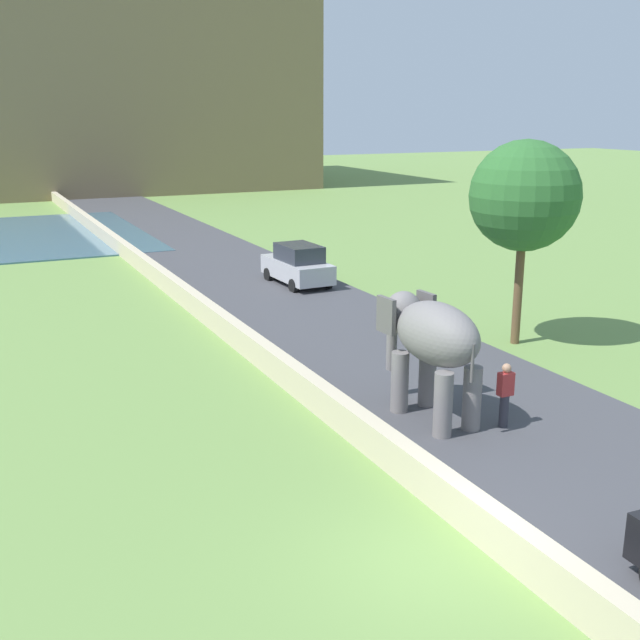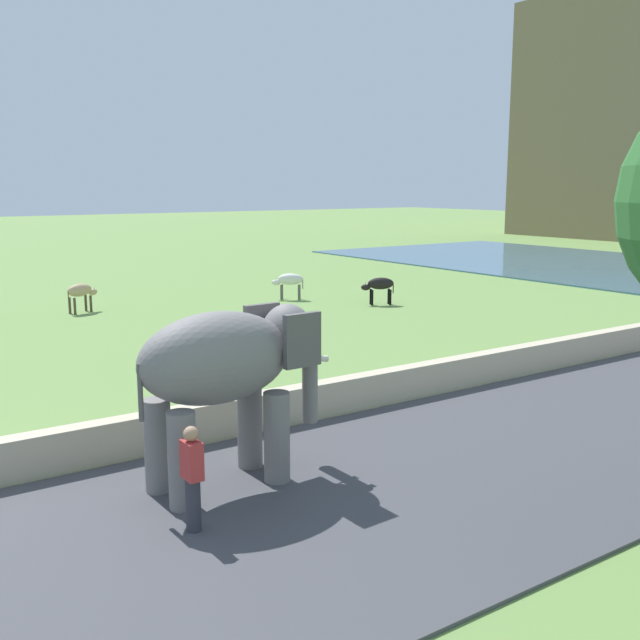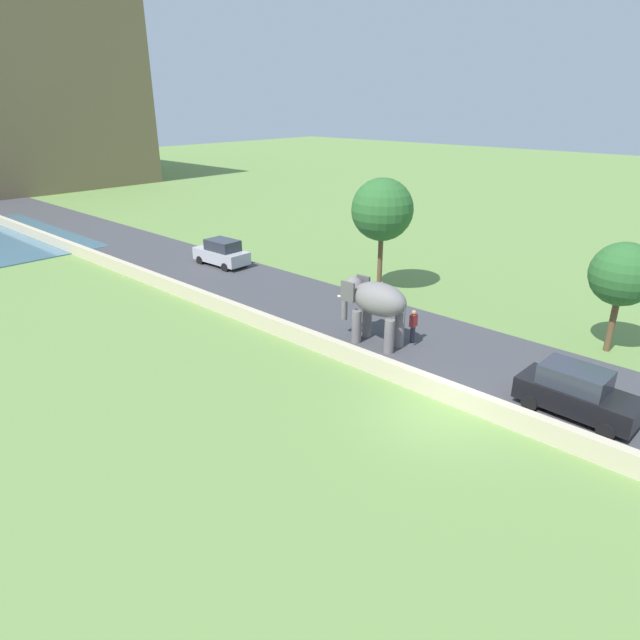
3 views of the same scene
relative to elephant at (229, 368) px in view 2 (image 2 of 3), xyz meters
The scene contains 7 objects.
barrier_wall 12.89m from the elephant, 99.96° to the left, with size 0.40×110.00×0.79m, color beige.
lake 38.70m from the elephant, 116.78° to the left, with size 36.00×18.00×0.08m, color #426B84.
elephant is the anchor object (origin of this frame).
person_beside_elephant 2.15m from the elephant, 45.06° to the right, with size 0.36×0.22×1.63m.
cow_black 19.54m from the elephant, 133.62° to the left, with size 0.93×1.39×1.15m.
cow_white 20.57m from the elephant, 144.99° to the left, with size 1.11×1.31×1.15m.
cow_tan 18.93m from the elephant, behind, with size 0.82×1.41×1.15m.
Camera 2 is at (14.02, -0.10, 4.99)m, focal length 41.95 mm.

